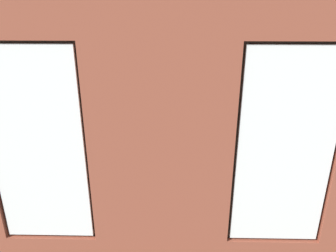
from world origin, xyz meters
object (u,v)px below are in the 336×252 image
Objects in this scene: remote_gray at (150,145)px; potted_plant_by_left_couch at (273,123)px; potted_plant_between_couches at (270,206)px; cup_ceramic at (172,141)px; potted_plant_beside_window_right at (17,186)px; papasan_chair at (122,122)px; coffee_table at (172,146)px; couch_by_window at (158,220)px; remote_silver at (163,140)px; couch_left at (318,158)px.

potted_plant_by_left_couch reaches higher than remote_gray.
potted_plant_by_left_couch is 3.36m from potted_plant_between_couches.
cup_ceramic is at bearing 26.75° from potted_plant_by_left_couch.
potted_plant_beside_window_right is at bearing 2.52° from potted_plant_between_couches.
papasan_chair is at bearing -53.44° from potted_plant_between_couches.
coffee_table is 0.10m from cup_ceramic.
couch_by_window is at bearing 106.36° from papasan_chair.
couch_by_window is 2.17m from cup_ceramic.
potted_plant_beside_window_right reaches higher than potted_plant_between_couches.
coffee_table is 8.29× the size of remote_gray.
papasan_chair is at bearing 0.30° from potted_plant_by_left_couch.
remote_gray is at bearing -82.63° from couch_by_window.
potted_plant_beside_window_right reaches higher than remote_gray.
potted_plant_beside_window_right is (1.87, 2.25, 0.49)m from coffee_table.
potted_plant_by_left_couch is at bearing -125.85° from couch_by_window.
couch_by_window is 2.27m from remote_silver.
couch_left is 4.90m from potted_plant_beside_window_right.
remote_gray is at bearing 119.63° from papasan_chair.
coffee_table is 1.39× the size of papasan_chair.
coffee_table is at bearing 173.78° from remote_gray.
cup_ceramic is (0.00, 0.00, 0.10)m from coffee_table.
coffee_table is at bearing -100.39° from remote_silver.
couch_by_window is 1.47× the size of potted_plant_beside_window_right.
papasan_chair is at bearing -44.47° from cup_ceramic.
remote_gray is (0.26, -2.04, 0.11)m from couch_by_window.
remote_gray is 1.40m from papasan_chair.
potted_plant_beside_window_right reaches higher than papasan_chair.
coffee_table is 0.44m from remote_gray.
remote_silver is (0.18, -0.10, 0.06)m from coffee_table.
potted_plant_between_couches is at bearing 107.91° from remote_gray.
coffee_table is at bearing -59.12° from potted_plant_between_couches.
remote_silver is at bearing 133.41° from papasan_chair.
potted_plant_between_couches reaches higher than couch_by_window.
couch_by_window is at bearing -60.70° from couch_left.
couch_left is 2.04× the size of papasan_chair.
coffee_table is 0.21m from remote_silver.
couch_by_window is at bearing 2.01° from potted_plant_between_couches.
papasan_chair reaches higher than potted_plant_by_left_couch.
coffee_table is at bearing 135.53° from papasan_chair.
couch_left is 3.99m from papasan_chair.
couch_by_window is 1.91× the size of papasan_chair.
remote_silver is 1.37m from papasan_chair.
potted_plant_between_couches is at bearing 120.88° from coffee_table.
couch_left is at bearing -79.44° from remote_silver.
couch_left is 2.82m from remote_silver.
papasan_chair is (0.69, -1.22, -0.01)m from remote_gray.
potted_plant_by_left_couch is (-2.21, -1.11, -0.06)m from cup_ceramic.
papasan_chair is at bearing 63.09° from remote_silver.
papasan_chair is at bearing -82.74° from remote_gray.
potted_plant_between_couches is (1.34, 1.77, 0.20)m from couch_left.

